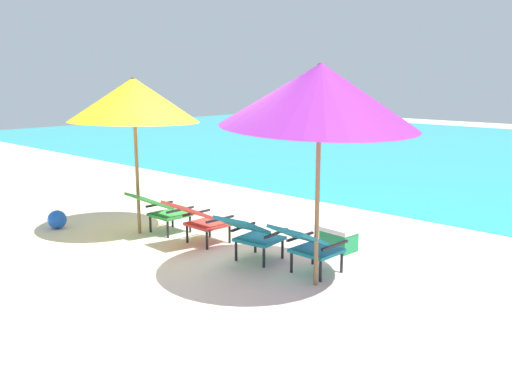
{
  "coord_description": "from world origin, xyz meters",
  "views": [
    {
      "loc": [
        5.12,
        -5.14,
        2.33
      ],
      "look_at": [
        0.0,
        0.36,
        0.75
      ],
      "focal_mm": 38.45,
      "sensor_mm": 36.0,
      "label": 1
    }
  ],
  "objects_px": {
    "cooler_box": "(339,238)",
    "lounge_chair_far_right": "(308,244)",
    "lounge_chair_far_left": "(160,209)",
    "lounge_chair_near_right": "(251,233)",
    "beach_ball": "(57,219)",
    "beach_umbrella_left": "(134,100)",
    "beach_umbrella_right": "(320,95)",
    "lounge_chair_near_left": "(198,218)"
  },
  "relations": [
    {
      "from": "lounge_chair_near_right",
      "to": "beach_umbrella_left",
      "type": "xyz_separation_m",
      "value": [
        -2.19,
        -0.16,
        1.6
      ]
    },
    {
      "from": "beach_umbrella_left",
      "to": "beach_ball",
      "type": "relative_size",
      "value": 8.08
    },
    {
      "from": "lounge_chair_far_right",
      "to": "cooler_box",
      "type": "distance_m",
      "value": 1.17
    },
    {
      "from": "lounge_chair_far_right",
      "to": "cooler_box",
      "type": "bearing_deg",
      "value": 105.95
    },
    {
      "from": "lounge_chair_near_left",
      "to": "cooler_box",
      "type": "height_order",
      "value": "lounge_chair_near_left"
    },
    {
      "from": "cooler_box",
      "to": "lounge_chair_near_right",
      "type": "bearing_deg",
      "value": -112.15
    },
    {
      "from": "beach_umbrella_right",
      "to": "beach_ball",
      "type": "distance_m",
      "value": 4.91
    },
    {
      "from": "lounge_chair_far_left",
      "to": "lounge_chair_near_right",
      "type": "distance_m",
      "value": 1.89
    },
    {
      "from": "lounge_chair_far_left",
      "to": "lounge_chair_far_right",
      "type": "relative_size",
      "value": 1.01
    },
    {
      "from": "lounge_chair_far_left",
      "to": "beach_umbrella_left",
      "type": "height_order",
      "value": "beach_umbrella_left"
    },
    {
      "from": "beach_umbrella_left",
      "to": "cooler_box",
      "type": "relative_size",
      "value": 4.75
    },
    {
      "from": "cooler_box",
      "to": "lounge_chair_far_right",
      "type": "bearing_deg",
      "value": -74.05
    },
    {
      "from": "lounge_chair_far_left",
      "to": "beach_ball",
      "type": "bearing_deg",
      "value": -148.47
    },
    {
      "from": "lounge_chair_near_right",
      "to": "lounge_chair_near_left",
      "type": "bearing_deg",
      "value": 177.84
    },
    {
      "from": "lounge_chair_far_right",
      "to": "beach_umbrella_right",
      "type": "relative_size",
      "value": 0.33
    },
    {
      "from": "lounge_chair_near_right",
      "to": "lounge_chair_far_right",
      "type": "bearing_deg",
      "value": 8.26
    },
    {
      "from": "lounge_chair_far_right",
      "to": "beach_ball",
      "type": "distance_m",
      "value": 4.29
    },
    {
      "from": "lounge_chair_far_left",
      "to": "beach_ball",
      "type": "xyz_separation_m",
      "value": [
        -1.46,
        -0.9,
        -0.26
      ]
    },
    {
      "from": "beach_umbrella_right",
      "to": "beach_ball",
      "type": "height_order",
      "value": "beach_umbrella_right"
    },
    {
      "from": "lounge_chair_near_right",
      "to": "beach_ball",
      "type": "height_order",
      "value": "lounge_chair_near_right"
    },
    {
      "from": "lounge_chair_near_right",
      "to": "beach_umbrella_left",
      "type": "bearing_deg",
      "value": -175.71
    },
    {
      "from": "lounge_chair_far_right",
      "to": "lounge_chair_far_left",
      "type": "bearing_deg",
      "value": -177.83
    },
    {
      "from": "beach_umbrella_right",
      "to": "cooler_box",
      "type": "xyz_separation_m",
      "value": [
        -0.55,
        1.26,
        -1.98
      ]
    },
    {
      "from": "lounge_chair_far_right",
      "to": "beach_ball",
      "type": "xyz_separation_m",
      "value": [
        -4.17,
        -1.0,
        -0.26
      ]
    },
    {
      "from": "lounge_chair_far_left",
      "to": "lounge_chair_far_right",
      "type": "distance_m",
      "value": 2.7
    },
    {
      "from": "lounge_chair_far_left",
      "to": "lounge_chair_far_right",
      "type": "xyz_separation_m",
      "value": [
        2.7,
        0.1,
        0.0
      ]
    },
    {
      "from": "beach_ball",
      "to": "lounge_chair_near_left",
      "type": "bearing_deg",
      "value": 21.88
    },
    {
      "from": "lounge_chair_near_right",
      "to": "beach_umbrella_right",
      "type": "height_order",
      "value": "beach_umbrella_right"
    },
    {
      "from": "beach_umbrella_left",
      "to": "beach_ball",
      "type": "height_order",
      "value": "beach_umbrella_left"
    },
    {
      "from": "lounge_chair_far_left",
      "to": "beach_umbrella_right",
      "type": "height_order",
      "value": "beach_umbrella_right"
    },
    {
      "from": "lounge_chair_near_left",
      "to": "lounge_chair_near_right",
      "type": "bearing_deg",
      "value": -2.16
    },
    {
      "from": "beach_ball",
      "to": "cooler_box",
      "type": "bearing_deg",
      "value": 28.61
    },
    {
      "from": "lounge_chair_near_right",
      "to": "beach_ball",
      "type": "distance_m",
      "value": 3.48
    },
    {
      "from": "beach_umbrella_left",
      "to": "beach_umbrella_right",
      "type": "distance_m",
      "value": 3.24
    },
    {
      "from": "beach_umbrella_right",
      "to": "cooler_box",
      "type": "relative_size",
      "value": 5.46
    },
    {
      "from": "lounge_chair_far_right",
      "to": "cooler_box",
      "type": "height_order",
      "value": "lounge_chair_far_right"
    },
    {
      "from": "beach_umbrella_left",
      "to": "beach_ball",
      "type": "distance_m",
      "value": 2.31
    },
    {
      "from": "beach_umbrella_right",
      "to": "beach_ball",
      "type": "bearing_deg",
      "value": -169.17
    },
    {
      "from": "lounge_chair_near_right",
      "to": "beach_ball",
      "type": "xyz_separation_m",
      "value": [
        -3.36,
        -0.88,
        -0.26
      ]
    },
    {
      "from": "beach_ball",
      "to": "beach_umbrella_left",
      "type": "bearing_deg",
      "value": 31.61
    },
    {
      "from": "lounge_chair_far_left",
      "to": "cooler_box",
      "type": "height_order",
      "value": "lounge_chair_far_left"
    },
    {
      "from": "beach_umbrella_left",
      "to": "lounge_chair_far_right",
      "type": "bearing_deg",
      "value": 5.37
    }
  ]
}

